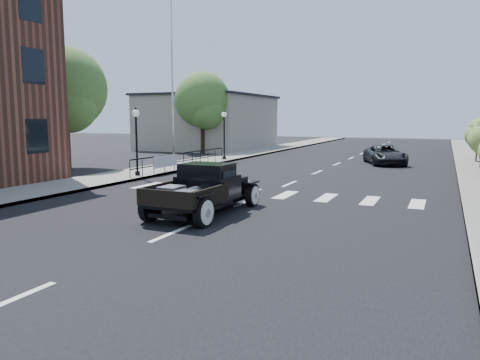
% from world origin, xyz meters
% --- Properties ---
extents(ground, '(120.00, 120.00, 0.00)m').
position_xyz_m(ground, '(0.00, 0.00, 0.00)').
color(ground, black).
rests_on(ground, ground).
extents(road, '(14.00, 80.00, 0.02)m').
position_xyz_m(road, '(0.00, 15.00, 0.01)').
color(road, black).
rests_on(road, ground).
extents(road_markings, '(12.00, 60.00, 0.06)m').
position_xyz_m(road_markings, '(0.00, 10.00, 0.00)').
color(road_markings, silver).
rests_on(road_markings, ground).
extents(sidewalk_left, '(3.00, 80.00, 0.15)m').
position_xyz_m(sidewalk_left, '(-8.50, 15.00, 0.07)').
color(sidewalk_left, gray).
rests_on(sidewalk_left, ground).
extents(low_building_left, '(10.00, 12.00, 5.00)m').
position_xyz_m(low_building_left, '(-15.00, 28.00, 2.50)').
color(low_building_left, '#ABA18F').
rests_on(low_building_left, ground).
extents(railing, '(0.08, 10.00, 1.00)m').
position_xyz_m(railing, '(-7.30, 10.00, 0.65)').
color(railing, black).
rests_on(railing, sidewalk_left).
extents(banner, '(0.04, 2.20, 0.60)m').
position_xyz_m(banner, '(-7.22, 8.00, 0.45)').
color(banner, silver).
rests_on(banner, sidewalk_left).
extents(lamp_post_b, '(0.36, 0.36, 3.37)m').
position_xyz_m(lamp_post_b, '(-7.60, 6.00, 1.84)').
color(lamp_post_b, black).
rests_on(lamp_post_b, sidewalk_left).
extents(lamp_post_c, '(0.36, 0.36, 3.37)m').
position_xyz_m(lamp_post_c, '(-7.60, 16.00, 1.84)').
color(lamp_post_c, black).
rests_on(lamp_post_c, sidewalk_left).
extents(flagpole, '(0.12, 0.12, 12.01)m').
position_xyz_m(flagpole, '(-9.20, 12.00, 6.15)').
color(flagpole, silver).
rests_on(flagpole, sidewalk_left).
extents(big_tree_near, '(4.84, 4.84, 7.11)m').
position_xyz_m(big_tree_near, '(-14.00, 8.00, 3.55)').
color(big_tree_near, '#456C2E').
rests_on(big_tree_near, ground).
extents(big_tree_far, '(4.65, 4.65, 6.83)m').
position_xyz_m(big_tree_far, '(-12.50, 22.00, 3.42)').
color(big_tree_far, '#456C2E').
rests_on(big_tree_far, ground).
extents(small_tree_e, '(1.61, 1.61, 2.68)m').
position_xyz_m(small_tree_e, '(8.30, 21.62, 1.49)').
color(small_tree_e, olive).
rests_on(small_tree_e, sidewalk_right).
extents(hotrod_pickup, '(2.28, 4.71, 1.62)m').
position_xyz_m(hotrod_pickup, '(-0.42, -0.42, 0.81)').
color(hotrod_pickup, black).
rests_on(hotrod_pickup, ground).
extents(second_car, '(3.47, 4.93, 1.25)m').
position_xyz_m(second_car, '(2.87, 18.10, 0.63)').
color(second_car, black).
rests_on(second_car, ground).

